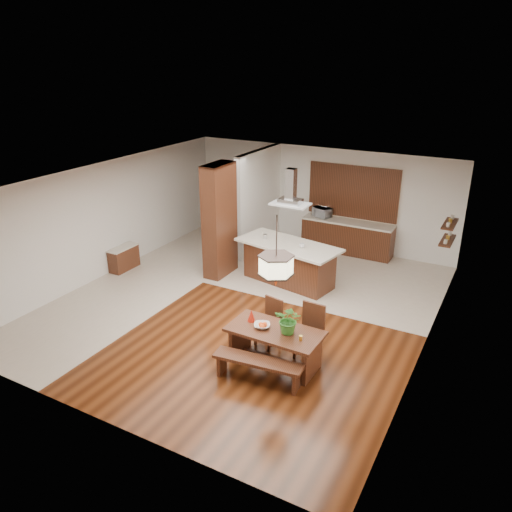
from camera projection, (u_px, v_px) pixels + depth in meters
The scene contains 25 objects.
room_shell at pixel (244, 219), 10.74m from camera, with size 9.00×9.04×2.92m.
tile_hallway at pixel (151, 280), 12.73m from camera, with size 2.50×9.00×0.01m, color beige.
tile_kitchen at pixel (334, 275), 12.99m from camera, with size 5.50×4.00×0.01m, color beige.
soffit_band at pixel (243, 181), 10.43m from camera, with size 8.00×9.00×0.02m, color #391C0E.
partition_pier at pixel (220, 221), 12.56m from camera, with size 0.45×1.00×2.90m, color #32180E.
partition_stub at pixel (259, 201), 14.27m from camera, with size 0.18×2.40×2.90m, color silver.
hallway_console at pixel (124, 258), 13.24m from camera, with size 0.37×0.88×0.63m, color #32180E.
hallway_doorway at pixel (239, 199), 15.89m from camera, with size 1.10×0.20×2.10m, color #32180E.
rear_counter at pixel (347, 237), 14.31m from camera, with size 2.60×0.62×0.95m.
kitchen_window at pixel (353, 192), 14.04m from camera, with size 2.60×0.08×1.50m, color #A96532.
shelf_lower at pixel (447, 240), 11.39m from camera, with size 0.26×0.90×0.04m, color #32180E.
shelf_upper at pixel (450, 224), 11.24m from camera, with size 0.26×0.90×0.04m, color #32180E.
dining_table at pixel (275, 339), 9.09m from camera, with size 1.75×0.90×0.72m.
dining_bench at pixel (258, 371), 8.71m from camera, with size 1.60×0.35×0.45m, color #32180E, non-canonical shape.
dining_chair_left at pixel (268, 323), 9.74m from camera, with size 0.42×0.42×0.96m, color #32180E, non-canonical shape.
dining_chair_right at pixel (308, 333), 9.32m from camera, with size 0.46×0.46×1.05m, color #32180E, non-canonical shape.
pendant_lantern at pixel (276, 252), 8.45m from camera, with size 0.64×0.64×1.31m, color #FFF8C3, non-canonical shape.
foliage_plant at pixel (289, 320), 8.83m from camera, with size 0.48×0.42×0.53m, color #337627.
fruit_bowl at pixel (262, 326), 9.10m from camera, with size 0.29×0.29×0.07m, color beige.
napkin_cone at pixel (251, 316), 9.28m from camera, with size 0.15×0.15×0.23m, color #A81B0C.
gold_ornament at pixel (301, 338), 8.68m from camera, with size 0.06×0.06×0.09m, color gold.
kitchen_island at pixel (289, 263), 12.38m from camera, with size 2.73×1.58×1.06m.
range_hood at pixel (291, 187), 11.66m from camera, with size 0.90×0.55×0.87m, color silver, non-canonical shape.
island_cup at pixel (302, 246), 11.88m from camera, with size 0.13×0.13×0.10m, color white.
microwave at pixel (322, 212), 14.45m from camera, with size 0.51×0.35×0.28m, color silver.
Camera 1 is at (5.12, -8.88, 5.37)m, focal length 35.00 mm.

